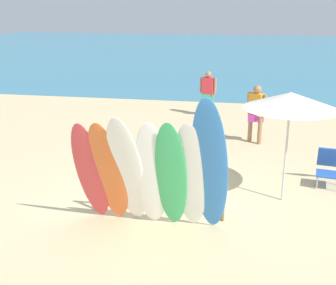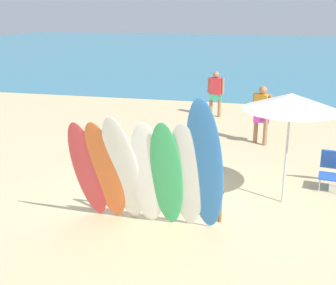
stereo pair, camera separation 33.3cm
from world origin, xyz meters
The scene contains 14 objects.
ground centered at (0.00, 14.00, 0.00)m, with size 60.00×60.00×0.00m, color #D3BC8C.
ocean_water centered at (0.00, 29.80, 0.01)m, with size 60.00×40.00×0.02m, color teal.
surfboard_rack centered at (0.00, 0.00, 0.47)m, with size 2.48×0.07×0.61m.
surfboard_red_0 centered at (-1.03, -0.58, 0.99)m, with size 0.51×0.06×2.11m, color #D13D42.
surfboard_orange_1 centered at (-0.71, -0.60, 1.01)m, with size 0.57×0.08×2.15m, color orange.
surfboard_white_2 centered at (-0.37, -0.64, 1.07)m, with size 0.57×0.08×2.31m, color white.
surfboard_white_3 centered at (0.02, -0.60, 1.02)m, with size 0.57×0.08×2.15m, color white.
surfboard_green_4 centered at (0.36, -0.62, 1.03)m, with size 0.52×0.06×2.20m, color #38B266.
surfboard_white_5 centered at (0.67, -0.58, 1.03)m, with size 0.54×0.06×2.18m, color white.
surfboard_blue_6 centered at (0.98, -0.67, 1.25)m, with size 0.57×0.06×2.64m, color #337AD1.
beachgoer_midbeach centered at (0.20, 7.56, 0.90)m, with size 0.58×0.29×1.56m.
beachgoer_photographing centered at (1.78, 4.77, 0.94)m, with size 0.52×0.41×1.63m.
beach_chair_red centered at (3.32, 2.09, 0.42)m, with size 0.61×0.80×0.80m.
beach_umbrella centered at (2.30, 1.08, 2.01)m, with size 1.76×1.76×2.17m.
Camera 1 is at (1.47, -6.99, 3.70)m, focal length 45.99 mm.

